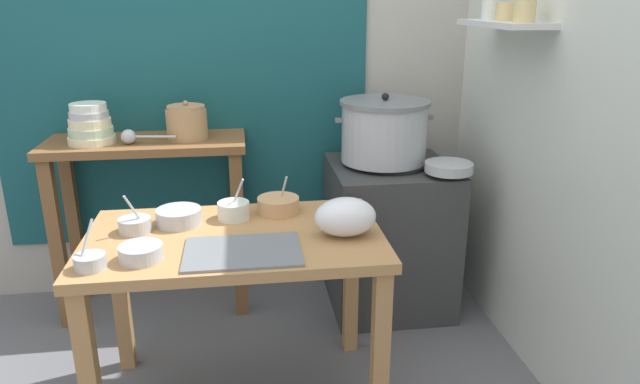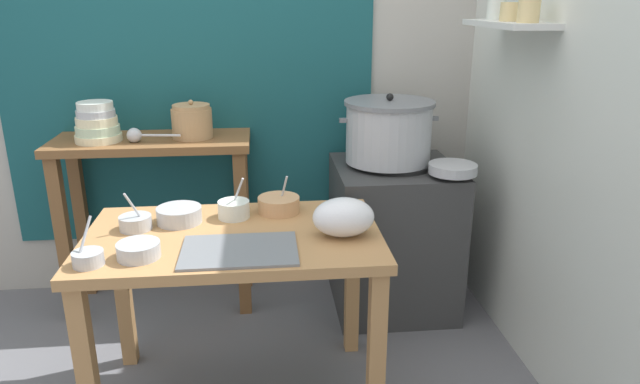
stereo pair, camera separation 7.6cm
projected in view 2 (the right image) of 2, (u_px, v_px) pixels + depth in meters
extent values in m
cube|color=#B2ADA3|center=(237.00, 49.00, 2.98)|extent=(4.40, 0.10, 2.60)
cube|color=#195156|center=(186.00, 41.00, 2.89)|extent=(1.90, 0.02, 2.10)
cube|color=silver|center=(562.00, 66.00, 2.26)|extent=(0.10, 3.20, 2.60)
cube|color=silver|center=(508.00, 24.00, 2.39)|extent=(0.20, 0.56, 0.02)
cylinder|color=#E5C684|center=(529.00, 11.00, 2.20)|extent=(0.08, 0.08, 0.09)
cylinder|color=#E5C684|center=(511.00, 12.00, 2.35)|extent=(0.09, 0.09, 0.08)
cylinder|color=silver|center=(497.00, 9.00, 2.50)|extent=(0.08, 0.08, 0.09)
cube|color=#B27F4C|center=(233.00, 238.00, 2.15)|extent=(1.10, 0.66, 0.04)
cube|color=#B27F4C|center=(87.00, 374.00, 1.95)|extent=(0.06, 0.06, 0.68)
cube|color=#B27F4C|center=(376.00, 356.00, 2.05)|extent=(0.06, 0.06, 0.68)
cube|color=#B27F4C|center=(123.00, 294.00, 2.48)|extent=(0.06, 0.06, 0.68)
cube|color=#B27F4C|center=(352.00, 283.00, 2.58)|extent=(0.06, 0.06, 0.68)
cube|color=brown|center=(151.00, 142.00, 2.82)|extent=(0.96, 0.40, 0.04)
cube|color=brown|center=(64.00, 242.00, 2.78)|extent=(0.06, 0.06, 0.86)
cube|color=brown|center=(243.00, 235.00, 2.87)|extent=(0.06, 0.06, 0.86)
cube|color=brown|center=(82.00, 220.00, 3.06)|extent=(0.06, 0.06, 0.86)
cube|color=brown|center=(244.00, 214.00, 3.15)|extent=(0.06, 0.06, 0.86)
cube|color=#383838|center=(393.00, 237.00, 2.97)|extent=(0.60, 0.60, 0.76)
cylinder|color=black|center=(396.00, 164.00, 2.85)|extent=(0.36, 0.36, 0.02)
cylinder|color=black|center=(383.00, 250.00, 2.65)|extent=(0.04, 0.02, 0.04)
cylinder|color=#B7BABF|center=(389.00, 134.00, 2.82)|extent=(0.42, 0.42, 0.28)
cylinder|color=slate|center=(390.00, 103.00, 2.77)|extent=(0.44, 0.44, 0.02)
sphere|color=black|center=(390.00, 97.00, 2.76)|extent=(0.04, 0.04, 0.04)
cube|color=slate|center=(343.00, 120.00, 2.77)|extent=(0.04, 0.02, 0.02)
cube|color=slate|center=(434.00, 118.00, 2.82)|extent=(0.04, 0.02, 0.02)
cylinder|color=tan|center=(192.00, 123.00, 2.81)|extent=(0.20, 0.20, 0.14)
cylinder|color=tan|center=(191.00, 107.00, 2.79)|extent=(0.18, 0.18, 0.02)
sphere|color=tan|center=(191.00, 102.00, 2.78)|extent=(0.02, 0.02, 0.02)
cylinder|color=beige|center=(99.00, 138.00, 2.75)|extent=(0.22, 0.22, 0.04)
cylinder|color=#B7D1AD|center=(98.00, 130.00, 2.74)|extent=(0.20, 0.20, 0.04)
cylinder|color=beige|center=(97.00, 121.00, 2.73)|extent=(0.19, 0.19, 0.04)
cylinder|color=#B7BABF|center=(96.00, 113.00, 2.71)|extent=(0.18, 0.18, 0.03)
cylinder|color=silver|center=(95.00, 106.00, 2.70)|extent=(0.17, 0.17, 0.04)
sphere|color=#B7BABF|center=(134.00, 135.00, 2.73)|extent=(0.07, 0.07, 0.07)
cylinder|color=#B7BABF|center=(161.00, 135.00, 2.72)|extent=(0.19, 0.04, 0.01)
cube|color=slate|center=(239.00, 250.00, 1.98)|extent=(0.40, 0.28, 0.01)
ellipsoid|color=white|center=(343.00, 217.00, 2.10)|extent=(0.23, 0.17, 0.14)
cylinder|color=#B7BABF|center=(453.00, 169.00, 2.66)|extent=(0.22, 0.22, 0.04)
cylinder|color=#B7BABF|center=(135.00, 223.00, 2.17)|extent=(0.12, 0.12, 0.05)
cylinder|color=brown|center=(135.00, 217.00, 2.16)|extent=(0.10, 0.10, 0.01)
cylinder|color=#B7BABF|center=(136.00, 211.00, 2.14)|extent=(0.07, 0.06, 0.16)
cylinder|color=#B7BABF|center=(139.00, 250.00, 1.93)|extent=(0.15, 0.15, 0.05)
cylinder|color=maroon|center=(138.00, 245.00, 1.93)|extent=(0.12, 0.12, 0.01)
cylinder|color=#B7BABF|center=(179.00, 215.00, 2.24)|extent=(0.17, 0.17, 0.06)
cylinder|color=#337238|center=(179.00, 209.00, 2.23)|extent=(0.15, 0.15, 0.01)
cylinder|color=tan|center=(279.00, 204.00, 2.35)|extent=(0.17, 0.17, 0.06)
cylinder|color=maroon|center=(279.00, 199.00, 2.34)|extent=(0.14, 0.14, 0.01)
cylinder|color=#B7BABF|center=(283.00, 192.00, 2.34)|extent=(0.04, 0.07, 0.16)
cylinder|color=silver|center=(234.00, 209.00, 2.29)|extent=(0.13, 0.13, 0.07)
cylinder|color=brown|center=(233.00, 203.00, 2.28)|extent=(0.11, 0.11, 0.01)
cylinder|color=#B7BABF|center=(236.00, 196.00, 2.28)|extent=(0.07, 0.08, 0.17)
cylinder|color=#B7BABF|center=(88.00, 258.00, 1.88)|extent=(0.10, 0.10, 0.05)
cylinder|color=maroon|center=(87.00, 253.00, 1.87)|extent=(0.09, 0.09, 0.01)
cylinder|color=#B7BABF|center=(83.00, 242.00, 1.87)|extent=(0.06, 0.08, 0.16)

